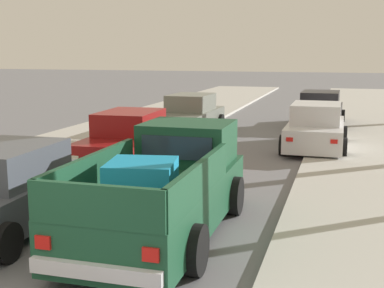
{
  "coord_description": "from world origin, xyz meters",
  "views": [
    {
      "loc": [
        3.24,
        -3.56,
        3.19
      ],
      "look_at": [
        0.12,
        7.0,
        1.2
      ],
      "focal_mm": 47.87,
      "sensor_mm": 36.0,
      "label": 1
    }
  ],
  "objects": [
    {
      "name": "pickup_truck",
      "position": [
        0.31,
        4.73,
        0.79
      ],
      "size": [
        2.25,
        5.23,
        1.8
      ],
      "color": "#19472D",
      "rests_on": "ground"
    },
    {
      "name": "car_right_near",
      "position": [
        2.34,
        18.91,
        0.71
      ],
      "size": [
        2.08,
        4.28,
        1.54
      ],
      "color": "black",
      "rests_on": "ground"
    },
    {
      "name": "car_left_near",
      "position": [
        -2.53,
        4.04,
        0.71
      ],
      "size": [
        2.13,
        4.31,
        1.54
      ],
      "color": "#474C56",
      "rests_on": "ground"
    },
    {
      "name": "sidewalk_left",
      "position": [
        -4.92,
        12.0,
        0.06
      ],
      "size": [
        5.39,
        60.0,
        0.12
      ],
      "primitive_type": "cube",
      "color": "#B2AFA8",
      "rests_on": "ground"
    },
    {
      "name": "car_left_far",
      "position": [
        -2.53,
        15.76,
        0.71
      ],
      "size": [
        2.09,
        4.29,
        1.54
      ],
      "color": "slate",
      "rests_on": "ground"
    },
    {
      "name": "car_left_mid",
      "position": [
        2.44,
        13.57,
        0.71
      ],
      "size": [
        2.03,
        4.26,
        1.54
      ],
      "color": "silver",
      "rests_on": "ground"
    },
    {
      "name": "curb_right",
      "position": [
        3.62,
        12.0,
        0.05
      ],
      "size": [
        0.16,
        60.0,
        0.1
      ],
      "primitive_type": "cube",
      "color": "silver",
      "rests_on": "ground"
    },
    {
      "name": "car_right_far",
      "position": [
        -2.52,
        9.66,
        0.71
      ],
      "size": [
        2.15,
        4.32,
        1.54
      ],
      "color": "maroon",
      "rests_on": "ground"
    },
    {
      "name": "curb_left",
      "position": [
        -3.62,
        12.0,
        0.05
      ],
      "size": [
        0.16,
        60.0,
        0.1
      ],
      "primitive_type": "cube",
      "color": "silver",
      "rests_on": "ground"
    }
  ]
}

